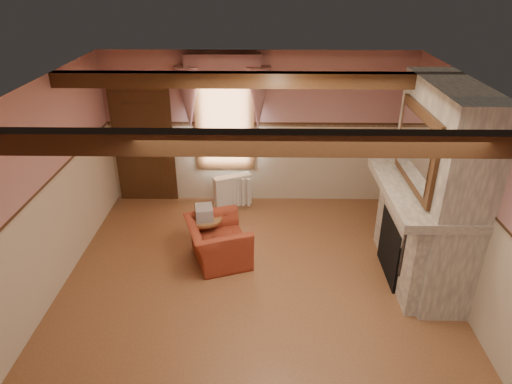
{
  "coord_description": "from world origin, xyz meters",
  "views": [
    {
      "loc": [
        0.1,
        -4.92,
        4.08
      ],
      "look_at": [
        0.0,
        0.8,
        1.22
      ],
      "focal_mm": 32.0,
      "sensor_mm": 36.0,
      "label": 1
    }
  ],
  "objects_px": {
    "side_table": "(205,232)",
    "mantel_clock": "(410,161)",
    "radiator": "(233,191)",
    "armchair": "(218,241)",
    "oil_lamp": "(412,160)",
    "bowl": "(422,182)"
  },
  "relations": [
    {
      "from": "side_table",
      "to": "mantel_clock",
      "type": "height_order",
      "value": "mantel_clock"
    },
    {
      "from": "radiator",
      "to": "mantel_clock",
      "type": "relative_size",
      "value": 2.92
    },
    {
      "from": "side_table",
      "to": "armchair",
      "type": "bearing_deg",
      "value": -55.45
    },
    {
      "from": "radiator",
      "to": "oil_lamp",
      "type": "relative_size",
      "value": 2.5
    },
    {
      "from": "radiator",
      "to": "oil_lamp",
      "type": "xyz_separation_m",
      "value": [
        2.71,
        -1.5,
        1.26
      ]
    },
    {
      "from": "armchair",
      "to": "oil_lamp",
      "type": "distance_m",
      "value": 3.1
    },
    {
      "from": "armchair",
      "to": "bowl",
      "type": "bearing_deg",
      "value": -114.19
    },
    {
      "from": "oil_lamp",
      "to": "bowl",
      "type": "bearing_deg",
      "value": -90.0
    },
    {
      "from": "armchair",
      "to": "oil_lamp",
      "type": "xyz_separation_m",
      "value": [
        2.83,
        0.29,
        1.24
      ]
    },
    {
      "from": "side_table",
      "to": "radiator",
      "type": "relative_size",
      "value": 0.79
    },
    {
      "from": "side_table",
      "to": "oil_lamp",
      "type": "xyz_separation_m",
      "value": [
        3.06,
        -0.05,
        1.29
      ]
    },
    {
      "from": "bowl",
      "to": "oil_lamp",
      "type": "distance_m",
      "value": 0.55
    },
    {
      "from": "mantel_clock",
      "to": "armchair",
      "type": "bearing_deg",
      "value": -172.95
    },
    {
      "from": "armchair",
      "to": "side_table",
      "type": "distance_m",
      "value": 0.41
    },
    {
      "from": "armchair",
      "to": "oil_lamp",
      "type": "relative_size",
      "value": 3.53
    },
    {
      "from": "bowl",
      "to": "mantel_clock",
      "type": "distance_m",
      "value": 0.61
    },
    {
      "from": "mantel_clock",
      "to": "radiator",
      "type": "bearing_deg",
      "value": 152.14
    },
    {
      "from": "side_table",
      "to": "oil_lamp",
      "type": "height_order",
      "value": "oil_lamp"
    },
    {
      "from": "side_table",
      "to": "bowl",
      "type": "distance_m",
      "value": 3.33
    },
    {
      "from": "side_table",
      "to": "oil_lamp",
      "type": "relative_size",
      "value": 1.98
    },
    {
      "from": "radiator",
      "to": "mantel_clock",
      "type": "bearing_deg",
      "value": -52.62
    },
    {
      "from": "armchair",
      "to": "radiator",
      "type": "distance_m",
      "value": 1.79
    }
  ]
}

